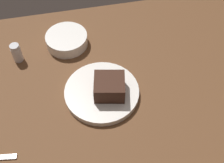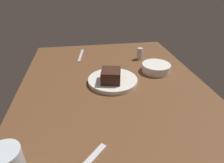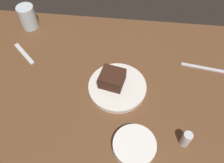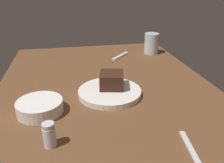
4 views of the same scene
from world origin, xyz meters
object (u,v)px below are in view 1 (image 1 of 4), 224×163
(dessert_plate, at_px, (102,93))
(salt_shaker, at_px, (17,53))
(chocolate_cake_slice, at_px, (109,87))
(side_bowl, at_px, (67,40))

(dessert_plate, height_order, salt_shaker, salt_shaker)
(chocolate_cake_slice, height_order, salt_shaker, chocolate_cake_slice)
(dessert_plate, relative_size, side_bowl, 1.59)
(dessert_plate, distance_m, side_bowl, 0.25)
(chocolate_cake_slice, distance_m, side_bowl, 0.27)
(dessert_plate, relative_size, chocolate_cake_slice, 2.54)
(chocolate_cake_slice, xyz_separation_m, side_bowl, (0.10, -0.25, -0.03))
(side_bowl, bearing_deg, chocolate_cake_slice, 112.00)
(dessert_plate, xyz_separation_m, chocolate_cake_slice, (-0.02, 0.01, 0.04))
(chocolate_cake_slice, relative_size, salt_shaker, 1.33)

